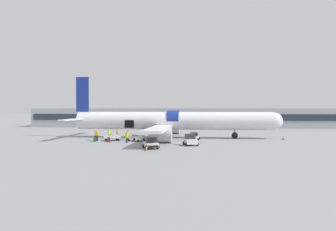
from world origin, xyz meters
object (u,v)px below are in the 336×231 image
baggage_tug_lead (151,144)px  baggage_cart_queued (136,138)px  airplane (170,122)px  baggage_tug_rear (194,137)px  ground_crew_supervisor (127,137)px  baggage_tug_mid (190,141)px  ground_crew_driver (95,135)px  ground_crew_loader_a (109,134)px  baggage_cart_loading (113,138)px  suitcase_on_tarmac_upright (95,139)px  ground_crew_loader_b (128,134)px  ground_crew_marshal (117,134)px  suitcase_on_tarmac_spare (109,140)px  ground_crew_helper (97,135)px

baggage_tug_lead → baggage_cart_queued: (-3.95, 9.17, -0.13)m
airplane → baggage_tug_rear: bearing=-43.8°
ground_crew_supervisor → baggage_tug_mid: bearing=-12.7°
baggage_tug_mid → baggage_cart_queued: bearing=151.8°
ground_crew_driver → ground_crew_loader_a: bearing=58.2°
ground_crew_driver → ground_crew_supervisor: size_ratio=1.04×
baggage_cart_loading → suitcase_on_tarmac_upright: 3.07m
ground_crew_loader_b → ground_crew_marshal: ground_crew_marshal is taller
airplane → baggage_tug_lead: 15.66m
ground_crew_loader_a → ground_crew_driver: 2.92m
baggage_tug_lead → ground_crew_loader_a: (-9.44, 11.89, 0.27)m
baggage_cart_queued → suitcase_on_tarmac_upright: 6.67m
baggage_cart_queued → ground_crew_supervisor: bearing=-110.1°
baggage_tug_mid → baggage_tug_rear: baggage_tug_mid is taller
baggage_cart_queued → baggage_tug_rear: bearing=12.1°
baggage_tug_mid → baggage_cart_loading: (-13.11, 5.04, -0.21)m
baggage_tug_lead → suitcase_on_tarmac_spare: 10.46m
baggage_cart_loading → baggage_tug_rear: bearing=7.7°
ground_crew_supervisor → ground_crew_marshal: (-3.02, 5.41, 0.05)m
ground_crew_loader_a → suitcase_on_tarmac_upright: bearing=-101.9°
ground_crew_supervisor → ground_crew_marshal: 6.19m
baggage_cart_loading → baggage_tug_mid: bearing=-21.0°
ground_crew_helper → suitcase_on_tarmac_upright: (-0.01, -1.15, -0.57)m
ground_crew_driver → airplane: bearing=26.8°
baggage_tug_rear → ground_crew_loader_a: size_ratio=1.84×
baggage_cart_queued → ground_crew_helper: size_ratio=2.07×
baggage_tug_rear → baggage_cart_queued: 9.62m
ground_crew_supervisor → baggage_cart_queued: bearing=69.9°
baggage_tug_mid → ground_crew_driver: size_ratio=1.60×
baggage_cart_loading → ground_crew_helper: size_ratio=1.95×
suitcase_on_tarmac_upright → suitcase_on_tarmac_spare: 2.54m
airplane → baggage_tug_mid: bearing=-69.8°
baggage_tug_mid → baggage_cart_loading: size_ratio=0.78×
baggage_tug_lead → ground_crew_driver: bearing=139.4°
ground_crew_loader_a → ground_crew_marshal: 1.52m
ground_crew_loader_b → suitcase_on_tarmac_upright: (-4.43, -4.17, -0.52)m
ground_crew_loader_a → ground_crew_marshal: bearing=3.5°
ground_crew_helper → suitcase_on_tarmac_upright: bearing=-90.6°
baggage_cart_queued → ground_crew_loader_a: size_ratio=2.13×
airplane → ground_crew_driver: bearing=-153.2°
baggage_cart_loading → suitcase_on_tarmac_spare: bearing=-87.2°
baggage_cart_queued → ground_crew_loader_b: (-2.00, 2.40, 0.38)m
ground_crew_loader_b → ground_crew_supervisor: 5.09m
baggage_cart_queued → suitcase_on_tarmac_spare: baggage_cart_queued is taller
baggage_tug_rear → suitcase_on_tarmac_spare: (-13.35, -4.33, -0.23)m
ground_crew_driver → suitcase_on_tarmac_spare: ground_crew_driver is taller
baggage_tug_lead → suitcase_on_tarmac_upright: size_ratio=3.30×
baggage_cart_loading → baggage_cart_queued: size_ratio=0.94×
baggage_tug_lead → ground_crew_driver: 14.46m
suitcase_on_tarmac_upright → suitcase_on_tarmac_spare: (2.48, -0.54, -0.03)m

